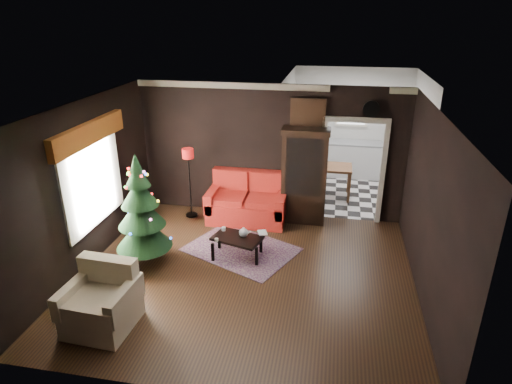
% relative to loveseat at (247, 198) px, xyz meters
% --- Properties ---
extents(floor, '(5.50, 5.50, 0.00)m').
position_rel_loveseat_xyz_m(floor, '(0.40, -2.05, -0.50)').
color(floor, black).
rests_on(floor, ground).
extents(ceiling, '(5.50, 5.50, 0.00)m').
position_rel_loveseat_xyz_m(ceiling, '(0.40, -2.05, 2.30)').
color(ceiling, white).
rests_on(ceiling, ground).
extents(wall_back, '(5.50, 0.00, 5.50)m').
position_rel_loveseat_xyz_m(wall_back, '(0.40, 0.45, 0.90)').
color(wall_back, black).
rests_on(wall_back, ground).
extents(wall_front, '(5.50, 0.00, 5.50)m').
position_rel_loveseat_xyz_m(wall_front, '(0.40, -4.55, 0.90)').
color(wall_front, black).
rests_on(wall_front, ground).
extents(wall_left, '(0.00, 5.50, 5.50)m').
position_rel_loveseat_xyz_m(wall_left, '(-2.35, -2.05, 0.90)').
color(wall_left, black).
rests_on(wall_left, ground).
extents(wall_right, '(0.00, 5.50, 5.50)m').
position_rel_loveseat_xyz_m(wall_right, '(3.15, -2.05, 0.90)').
color(wall_right, black).
rests_on(wall_right, ground).
extents(doorway, '(1.10, 0.10, 2.10)m').
position_rel_loveseat_xyz_m(doorway, '(2.10, 0.45, 0.55)').
color(doorway, white).
rests_on(doorway, ground).
extents(left_window, '(0.05, 1.60, 1.40)m').
position_rel_loveseat_xyz_m(left_window, '(-2.31, -1.85, 0.95)').
color(left_window, white).
rests_on(left_window, wall_left).
extents(valance, '(0.12, 2.10, 0.35)m').
position_rel_loveseat_xyz_m(valance, '(-2.23, -1.85, 1.77)').
color(valance, brown).
rests_on(valance, wall_left).
extents(kitchen_floor, '(3.00, 3.00, 0.00)m').
position_rel_loveseat_xyz_m(kitchen_floor, '(2.10, 1.95, -0.50)').
color(kitchen_floor, white).
rests_on(kitchen_floor, ground).
extents(kitchen_window, '(0.70, 0.06, 0.70)m').
position_rel_loveseat_xyz_m(kitchen_window, '(2.10, 3.40, 1.20)').
color(kitchen_window, white).
rests_on(kitchen_window, ground).
extents(rug, '(2.30, 2.04, 0.01)m').
position_rel_loveseat_xyz_m(rug, '(0.13, -1.23, -0.49)').
color(rug, '#3F2637').
rests_on(rug, ground).
extents(loveseat, '(1.70, 0.90, 1.00)m').
position_rel_loveseat_xyz_m(loveseat, '(0.00, 0.00, 0.00)').
color(loveseat, '#960010').
rests_on(loveseat, ground).
extents(curio_cabinet, '(0.90, 0.45, 1.90)m').
position_rel_loveseat_xyz_m(curio_cabinet, '(1.15, 0.22, 0.45)').
color(curio_cabinet, black).
rests_on(curio_cabinet, ground).
extents(floor_lamp, '(0.33, 0.33, 1.48)m').
position_rel_loveseat_xyz_m(floor_lamp, '(-1.17, -0.18, 0.33)').
color(floor_lamp, black).
rests_on(floor_lamp, ground).
extents(christmas_tree, '(1.00, 1.00, 1.81)m').
position_rel_loveseat_xyz_m(christmas_tree, '(-1.41, -1.99, 0.55)').
color(christmas_tree, black).
rests_on(christmas_tree, ground).
extents(armchair, '(0.95, 0.95, 0.92)m').
position_rel_loveseat_xyz_m(armchair, '(-1.32, -3.66, -0.04)').
color(armchair, '#AA9C88').
rests_on(armchair, ground).
extents(coffee_table, '(0.96, 0.73, 0.38)m').
position_rel_loveseat_xyz_m(coffee_table, '(0.12, -1.48, -0.30)').
color(coffee_table, '#361C15').
rests_on(coffee_table, rug).
extents(teapot, '(0.22, 0.22, 0.17)m').
position_rel_loveseat_xyz_m(teapot, '(0.23, -1.45, -0.02)').
color(teapot, white).
rests_on(teapot, coffee_table).
extents(cup_a, '(0.10, 0.10, 0.07)m').
position_rel_loveseat_xyz_m(cup_a, '(-0.18, -1.28, -0.07)').
color(cup_a, white).
rests_on(cup_a, coffee_table).
extents(cup_b, '(0.07, 0.07, 0.05)m').
position_rel_loveseat_xyz_m(cup_b, '(-0.20, -1.69, -0.08)').
color(cup_b, silver).
rests_on(cup_b, coffee_table).
extents(book, '(0.15, 0.07, 0.21)m').
position_rel_loveseat_xyz_m(book, '(0.46, -1.28, 0.00)').
color(book, tan).
rests_on(book, coffee_table).
extents(wall_clock, '(0.32, 0.32, 0.06)m').
position_rel_loveseat_xyz_m(wall_clock, '(2.35, 0.40, 1.88)').
color(wall_clock, silver).
rests_on(wall_clock, wall_back).
extents(painting, '(0.62, 0.05, 0.52)m').
position_rel_loveseat_xyz_m(painting, '(1.15, 0.41, 1.75)').
color(painting, '#B3814A').
rests_on(painting, wall_back).
extents(kitchen_counter, '(1.80, 0.60, 0.90)m').
position_rel_loveseat_xyz_m(kitchen_counter, '(2.10, 3.15, -0.05)').
color(kitchen_counter, white).
rests_on(kitchen_counter, ground).
extents(kitchen_table, '(0.70, 0.70, 0.75)m').
position_rel_loveseat_xyz_m(kitchen_table, '(1.80, 1.65, -0.12)').
color(kitchen_table, brown).
rests_on(kitchen_table, ground).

